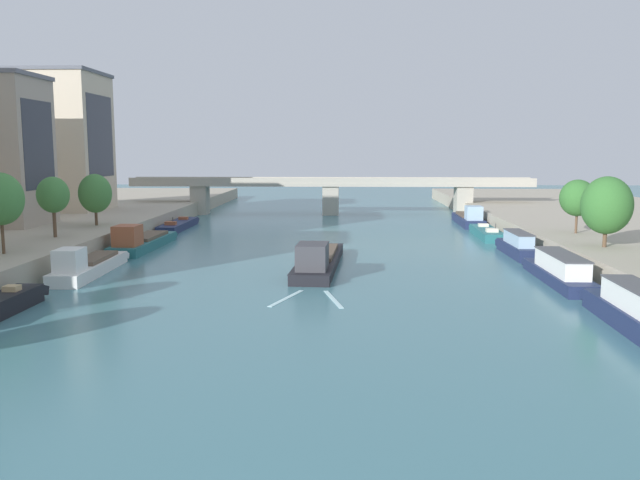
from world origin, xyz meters
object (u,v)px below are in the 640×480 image
object	(u,v)px
moored_boat_right_near	(636,312)
moored_boat_right_end	(517,245)
bridge_far	(331,190)
barge_midriver	(318,259)
tree_left_distant	(95,193)
tree_right_midway	(607,205)
moored_boat_right_second	(486,233)
tree_right_second	(578,198)
moored_boat_right_midway	(559,270)
moored_boat_left_end	(141,241)
tree_left_third	(0,199)
moored_boat_left_gap_after	(88,265)
tree_left_second	(53,195)
moored_boat_left_far	(179,225)
moored_boat_right_far	(469,218)

from	to	relation	value
moored_boat_right_near	moored_boat_right_end	xyz separation A→B (m)	(0.24, 29.66, -0.11)
moored_boat_right_near	bridge_far	xyz separation A→B (m)	(-20.83, 74.37, 3.06)
moored_boat_right_end	moored_boat_right_near	bearing A→B (deg)	-90.46
barge_midriver	tree_left_distant	distance (m)	32.22
barge_midriver	moored_boat_right_near	bearing A→B (deg)	-44.86
moored_boat_right_near	tree_right_midway	size ratio (longest dim) A/B	2.10
moored_boat_right_second	tree_right_second	size ratio (longest dim) A/B	2.21
tree_right_second	moored_boat_right_midway	bearing A→B (deg)	-113.18
moored_boat_right_end	tree_right_second	distance (m)	8.52
moored_boat_right_second	tree_left_distant	bearing A→B (deg)	-170.49
moored_boat_left_end	moored_boat_right_midway	xyz separation A→B (m)	(41.72, -17.57, 0.14)
tree_right_midway	bridge_far	distance (m)	59.95
tree_left_third	tree_right_second	bearing A→B (deg)	16.51
tree_left_third	tree_right_second	size ratio (longest dim) A/B	1.21
moored_boat_right_second	tree_right_midway	size ratio (longest dim) A/B	1.96
moored_boat_left_gap_after	tree_left_second	bearing A→B (deg)	127.66
moored_boat_left_end	moored_boat_right_near	distance (m)	52.92
moored_boat_right_end	moored_boat_left_far	bearing A→B (deg)	151.95
moored_boat_right_midway	tree_left_third	size ratio (longest dim) A/B	2.05
moored_boat_left_end	tree_right_second	distance (m)	48.92
moored_boat_left_end	tree_left_distant	bearing A→B (deg)	148.51
moored_boat_left_gap_after	tree_left_distant	world-z (taller)	tree_left_distant
moored_boat_right_near	tree_left_second	size ratio (longest dim) A/B	2.21
tree_left_second	moored_boat_right_end	bearing A→B (deg)	4.55
moored_boat_left_gap_after	moored_boat_right_end	xyz separation A→B (m)	(41.93, 12.82, 0.20)
moored_boat_left_far	tree_right_second	xyz separation A→B (m)	(49.34, -21.22, 5.59)
barge_midriver	tree_right_midway	size ratio (longest dim) A/B	3.05
moored_boat_right_end	tree_left_second	world-z (taller)	tree_left_second
barge_midriver	moored_boat_right_midway	xyz separation A→B (m)	(20.92, -5.73, 0.16)
moored_boat_left_far	bridge_far	bearing A→B (deg)	45.55
moored_boat_right_near	moored_boat_right_second	bearing A→B (deg)	89.70
tree_left_second	moored_boat_right_second	bearing A→B (deg)	21.36
barge_midriver	moored_boat_left_end	size ratio (longest dim) A/B	1.24
moored_boat_left_end	moored_boat_right_end	bearing A→B (deg)	-4.03
barge_midriver	moored_boat_right_second	xyz separation A→B (m)	(21.11, 24.09, -0.34)
moored_boat_left_end	moored_boat_right_midway	distance (m)	45.27
barge_midriver	moored_boat_right_end	xyz separation A→B (m)	(21.11, 8.89, 0.18)
moored_boat_right_near	tree_left_distant	xyz separation A→B (m)	(-48.39, 36.72, 4.91)
moored_boat_left_far	tree_left_second	distance (m)	28.00
barge_midriver	tree_left_distant	size ratio (longest dim) A/B	3.25
moored_boat_right_midway	tree_right_midway	xyz separation A→B (m)	(5.96, 5.75, 5.11)
tree_left_distant	bridge_far	bearing A→B (deg)	53.79
barge_midriver	moored_boat_right_near	distance (m)	29.45
moored_boat_right_second	bridge_far	size ratio (longest dim) A/B	0.18
tree_left_third	tree_left_second	xyz separation A→B (m)	(-0.29, 10.98, -0.40)
moored_boat_right_midway	barge_midriver	bearing A→B (deg)	164.68
moored_boat_right_end	tree_left_second	size ratio (longest dim) A/B	1.75
moored_boat_right_near	moored_boat_right_midway	distance (m)	15.05
moored_boat_left_gap_after	moored_boat_right_near	bearing A→B (deg)	-22.00
tree_right_second	moored_boat_right_far	bearing A→B (deg)	102.70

